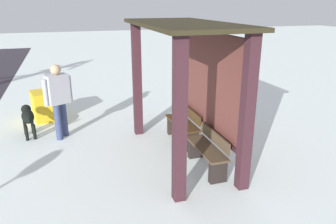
{
  "coord_description": "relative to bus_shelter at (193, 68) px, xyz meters",
  "views": [
    {
      "loc": [
        5.5,
        -2.03,
        2.9
      ],
      "look_at": [
        0.02,
        -0.28,
        0.95
      ],
      "focal_mm": 34.8,
      "sensor_mm": 36.0,
      "label": 1
    }
  ],
  "objects": [
    {
      "name": "grit_bin",
      "position": [
        -3.05,
        -2.84,
        -1.37
      ],
      "size": [
        0.8,
        0.7,
        0.74
      ],
      "primitive_type": "cube",
      "rotation": [
        0.0,
        0.0,
        0.22
      ],
      "color": "yellow",
      "rests_on": "ground"
    },
    {
      "name": "ground_plane",
      "position": [
        0.0,
        -0.2,
        -1.74
      ],
      "size": [
        60.0,
        60.0,
        0.0
      ],
      "primitive_type": "plane",
      "color": "white"
    },
    {
      "name": "person_walking",
      "position": [
        -1.68,
        -2.44,
        -0.77
      ],
      "size": [
        0.43,
        0.62,
        1.65
      ],
      "color": "#ABAEB7",
      "rests_on": "ground"
    },
    {
      "name": "bus_shelter",
      "position": [
        0.0,
        0.0,
        0.0
      ],
      "size": [
        3.2,
        1.49,
        2.56
      ],
      "color": "#371D23",
      "rests_on": "ground"
    },
    {
      "name": "bench_left_inside",
      "position": [
        -0.64,
        0.07,
        -1.4
      ],
      "size": [
        1.17,
        0.39,
        0.74
      ],
      "color": "#432E17",
      "rests_on": "ground"
    },
    {
      "name": "dog",
      "position": [
        -1.99,
        -3.15,
        -1.28
      ],
      "size": [
        0.89,
        0.35,
        0.65
      ],
      "color": "black",
      "rests_on": "ground"
    },
    {
      "name": "bench_center_inside",
      "position": [
        0.64,
        0.07,
        -1.41
      ],
      "size": [
        1.17,
        0.35,
        0.7
      ],
      "color": "#4B3B28",
      "rests_on": "ground"
    }
  ]
}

